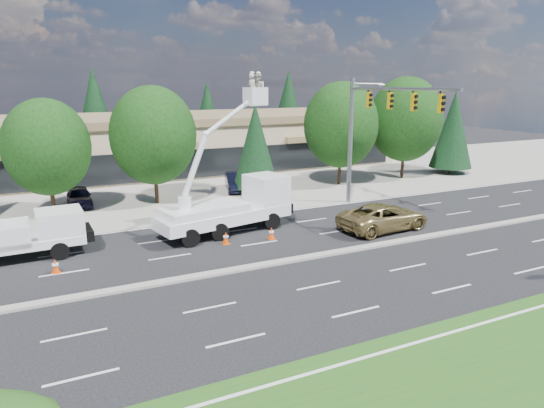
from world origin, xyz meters
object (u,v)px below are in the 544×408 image
utility_pickup (30,240)px  minivan (384,217)px  signal_mast (370,122)px  bucket_truck (235,198)px

utility_pickup → minivan: utility_pickup is taller
signal_mast → bucket_truck: bucket_truck is taller
utility_pickup → minivan: (19.22, -3.86, -0.15)m
utility_pickup → bucket_truck: 11.15m
signal_mast → minivan: (-2.16, -4.68, -5.25)m
signal_mast → bucket_truck: (-10.29, -0.93, -4.08)m
signal_mast → utility_pickup: bearing=-177.8°
utility_pickup → bucket_truck: size_ratio=0.66×
utility_pickup → minivan: size_ratio=1.06×
signal_mast → utility_pickup: size_ratio=1.66×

